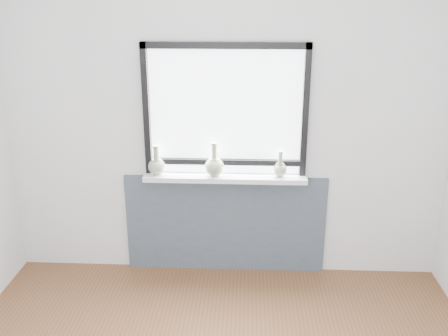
{
  "coord_description": "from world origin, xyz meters",
  "views": [
    {
      "loc": [
        0.18,
        -2.08,
        2.3
      ],
      "look_at": [
        0.0,
        1.55,
        1.02
      ],
      "focal_mm": 40.0,
      "sensor_mm": 36.0,
      "label": 1
    }
  ],
  "objects_px": {
    "vase_a": "(157,165)",
    "vase_b": "(214,166)",
    "windowsill": "(225,178)",
    "vase_c": "(280,168)"
  },
  "relations": [
    {
      "from": "vase_b",
      "to": "vase_c",
      "type": "relative_size",
      "value": 1.3
    },
    {
      "from": "vase_a",
      "to": "vase_c",
      "type": "relative_size",
      "value": 1.15
    },
    {
      "from": "vase_a",
      "to": "vase_b",
      "type": "distance_m",
      "value": 0.47
    },
    {
      "from": "windowsill",
      "to": "vase_c",
      "type": "bearing_deg",
      "value": 1.12
    },
    {
      "from": "vase_a",
      "to": "vase_c",
      "type": "height_order",
      "value": "vase_a"
    },
    {
      "from": "vase_a",
      "to": "vase_b",
      "type": "height_order",
      "value": "vase_b"
    },
    {
      "from": "windowsill",
      "to": "vase_a",
      "type": "relative_size",
      "value": 5.43
    },
    {
      "from": "windowsill",
      "to": "vase_b",
      "type": "xyz_separation_m",
      "value": [
        -0.09,
        -0.01,
        0.11
      ]
    },
    {
      "from": "windowsill",
      "to": "vase_c",
      "type": "distance_m",
      "value": 0.45
    },
    {
      "from": "windowsill",
      "to": "vase_a",
      "type": "xyz_separation_m",
      "value": [
        -0.55,
        0.01,
        0.1
      ]
    }
  ]
}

